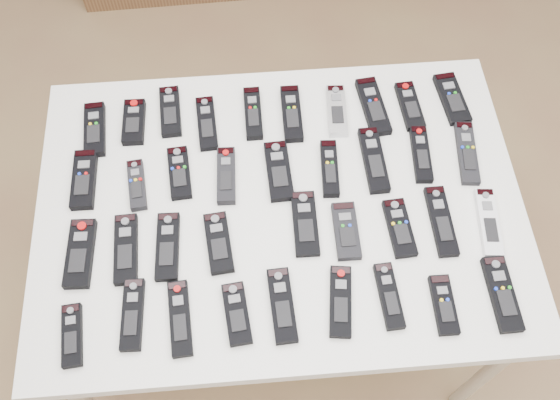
{
  "coord_description": "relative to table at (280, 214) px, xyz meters",
  "views": [
    {
      "loc": [
        -0.07,
        -0.76,
        2.18
      ],
      "look_at": [
        -0.01,
        0.01,
        0.8
      ],
      "focal_mm": 40.0,
      "sensor_mm": 36.0,
      "label": 1
    }
  ],
  "objects": [
    {
      "name": "remote_31",
      "position": [
        -0.12,
        -0.29,
        0.07
      ],
      "size": [
        0.07,
        0.15,
        0.02
      ],
      "primitive_type": "cube",
      "rotation": [
        0.0,
        0.0,
        0.1
      ],
      "color": "black",
      "rests_on": "table"
    },
    {
      "name": "remote_26",
      "position": [
        0.4,
        -0.09,
        0.07
      ],
      "size": [
        0.05,
        0.19,
        0.02
      ],
      "primitive_type": "cube",
      "rotation": [
        0.0,
        0.0,
        0.01
      ],
      "color": "black",
      "rests_on": "table"
    },
    {
      "name": "remote_20",
      "position": [
        -0.39,
        -0.1,
        0.07
      ],
      "size": [
        0.06,
        0.19,
        0.02
      ],
      "primitive_type": "cube",
      "rotation": [
        0.0,
        0.0,
        0.03
      ],
      "color": "black",
      "rests_on": "table"
    },
    {
      "name": "remote_8",
      "position": [
        0.39,
        0.28,
        0.07
      ],
      "size": [
        0.06,
        0.16,
        0.02
      ],
      "primitive_type": "cube",
      "rotation": [
        0.0,
        0.0,
        0.06
      ],
      "color": "black",
      "rests_on": "table"
    },
    {
      "name": "remote_19",
      "position": [
        -0.5,
        -0.11,
        0.07
      ],
      "size": [
        0.07,
        0.18,
        0.02
      ],
      "primitive_type": "cube",
      "rotation": [
        0.0,
        0.0,
        -0.04
      ],
      "color": "black",
      "rests_on": "table"
    },
    {
      "name": "remote_23",
      "position": [
        0.06,
        -0.07,
        0.07
      ],
      "size": [
        0.06,
        0.18,
        0.02
      ],
      "primitive_type": "cube",
      "rotation": [
        0.0,
        0.0,
        -0.02
      ],
      "color": "black",
      "rests_on": "table"
    },
    {
      "name": "remote_18",
      "position": [
        0.51,
        0.11,
        0.07
      ],
      "size": [
        0.07,
        0.2,
        0.02
      ],
      "primitive_type": "cube",
      "rotation": [
        0.0,
        0.0,
        -0.11
      ],
      "color": "black",
      "rests_on": "table"
    },
    {
      "name": "remote_16",
      "position": [
        0.26,
        0.11,
        0.07
      ],
      "size": [
        0.06,
        0.2,
        0.02
      ],
      "primitive_type": "cube",
      "rotation": [
        0.0,
        0.0,
        0.03
      ],
      "color": "black",
      "rests_on": "table"
    },
    {
      "name": "remote_28",
      "position": [
        -0.5,
        -0.31,
        0.07
      ],
      "size": [
        0.06,
        0.15,
        0.02
      ],
      "primitive_type": "cube",
      "rotation": [
        0.0,
        0.0,
        0.09
      ],
      "color": "black",
      "rests_on": "table"
    },
    {
      "name": "remote_32",
      "position": [
        -0.02,
        -0.28,
        0.07
      ],
      "size": [
        0.06,
        0.18,
        0.02
      ],
      "primitive_type": "cube",
      "rotation": [
        0.0,
        0.0,
        0.05
      ],
      "color": "black",
      "rests_on": "table"
    },
    {
      "name": "remote_22",
      "position": [
        -0.16,
        -0.1,
        0.07
      ],
      "size": [
        0.07,
        0.16,
        0.02
      ],
      "primitive_type": "cube",
      "rotation": [
        0.0,
        0.0,
        0.1
      ],
      "color": "black",
      "rests_on": "table"
    },
    {
      "name": "remote_24",
      "position": [
        0.16,
        -0.1,
        0.07
      ],
      "size": [
        0.06,
        0.15,
        0.02
      ],
      "primitive_type": "cube",
      "rotation": [
        0.0,
        0.0,
        -0.01
      ],
      "color": "black",
      "rests_on": "table"
    },
    {
      "name": "remote_29",
      "position": [
        -0.37,
        -0.27,
        0.07
      ],
      "size": [
        0.05,
        0.17,
        0.02
      ],
      "primitive_type": "cube",
      "rotation": [
        0.0,
        0.0,
        -0.03
      ],
      "color": "black",
      "rests_on": "table"
    },
    {
      "name": "remote_5",
      "position": [
        0.05,
        0.28,
        0.07
      ],
      "size": [
        0.05,
        0.18,
        0.02
      ],
      "primitive_type": "cube",
      "rotation": [
        0.0,
        0.0,
        -0.01
      ],
      "color": "black",
      "rests_on": "table"
    },
    {
      "name": "table",
      "position": [
        0.0,
        0.0,
        0.0
      ],
      "size": [
        1.25,
        0.88,
        0.78
      ],
      "color": "white",
      "rests_on": "ground"
    },
    {
      "name": "remote_4",
      "position": [
        -0.05,
        0.29,
        0.07
      ],
      "size": [
        0.05,
        0.17,
        0.02
      ],
      "primitive_type": "cube",
      "rotation": [
        0.0,
        0.0,
        0.0
      ],
      "color": "black",
      "rests_on": "table"
    },
    {
      "name": "remote_6",
      "position": [
        0.18,
        0.28,
        0.07
      ],
      "size": [
        0.06,
        0.17,
        0.02
      ],
      "primitive_type": "cube",
      "rotation": [
        0.0,
        0.0,
        -0.06
      ],
      "color": "#B7B7BC",
      "rests_on": "table"
    },
    {
      "name": "remote_27",
      "position": [
        0.52,
        -0.1,
        0.07
      ],
      "size": [
        0.06,
        0.19,
        0.02
      ],
      "primitive_type": "cube",
      "rotation": [
        0.0,
        0.0,
        -0.1
      ],
      "color": "silver",
      "rests_on": "table"
    },
    {
      "name": "ground",
      "position": [
        0.01,
        -0.01,
        -0.72
      ],
      "size": [
        4.0,
        4.0,
        0.0
      ],
      "primitive_type": "plane",
      "color": "#865B44",
      "rests_on": "ground"
    },
    {
      "name": "remote_36",
      "position": [
        0.5,
        -0.29,
        0.07
      ],
      "size": [
        0.06,
        0.19,
        0.02
      ],
      "primitive_type": "cube",
      "rotation": [
        0.0,
        0.0,
        0.02
      ],
      "color": "black",
      "rests_on": "table"
    },
    {
      "name": "remote_25",
      "position": [
        0.29,
        -0.1,
        0.07
      ],
      "size": [
        0.06,
        0.16,
        0.02
      ],
      "primitive_type": "cube",
      "rotation": [
        0.0,
        0.0,
        0.06
      ],
      "color": "black",
      "rests_on": "table"
    },
    {
      "name": "remote_11",
      "position": [
        -0.37,
        0.08,
        0.07
      ],
      "size": [
        0.06,
        0.15,
        0.02
      ],
      "primitive_type": "cube",
      "rotation": [
        0.0,
        0.0,
        0.11
      ],
      "color": "black",
      "rests_on": "table"
    },
    {
      "name": "remote_9",
      "position": [
        0.51,
        0.29,
        0.07
      ],
      "size": [
        0.08,
        0.18,
        0.02
      ],
      "primitive_type": "cube",
      "rotation": [
        0.0,
        0.0,
        0.1
      ],
      "color": "black",
      "rests_on": "table"
    },
    {
      "name": "remote_35",
      "position": [
        0.36,
        -0.31,
        0.07
      ],
      "size": [
        0.05,
        0.14,
        0.02
      ],
      "primitive_type": "cube",
      "rotation": [
        0.0,
        0.0,
        -0.01
      ],
      "color": "black",
      "rests_on": "table"
    },
    {
      "name": "remote_1",
      "position": [
        -0.38,
        0.28,
        0.07
      ],
      "size": [
        0.06,
        0.14,
        0.02
      ],
      "primitive_type": "cube",
      "rotation": [
        0.0,
        0.0,
        -0.02
      ],
      "color": "black",
      "rests_on": "table"
    },
    {
      "name": "remote_21",
      "position": [
        -0.29,
        -0.1,
        0.07
      ],
      "size": [
        0.06,
        0.18,
        0.02
      ],
      "primitive_type": "cube",
      "rotation": [
        0.0,
        0.0,
        -0.03
      ],
      "color": "black",
      "rests_on": "table"
    },
    {
      "name": "remote_33",
      "position": [
        0.12,
        -0.28,
        0.07
      ],
      "size": [
        0.07,
        0.18,
        0.02
      ],
      "primitive_type": "cube",
      "rotation": [
        0.0,
        0.0,
        -0.13
      ],
      "color": "black",
      "rests_on": "table"
    },
    {
      "name": "remote_0",
      "position": [
        -0.49,
        0.26,
        0.07
      ],
      "size": [
        0.06,
        0.17,
        0.02
      ],
      "primitive_type": "cube",
      "rotation": [
        0.0,
        0.0,
        0.06
      ],
      "color": "black",
      "rests_on": "table"
    },
    {
      "name": "remote_30",
      "position": [
        -0.26,
        -0.29,
        0.07
      ],
      "size": [
        0.06,
        0.18,
        0.02
      ],
      "primitive_type": "cube",
      "rotation": [
        0.0,
        0.0,
        0.07
      ],
      "color": "black",
      "rests_on": "table"
    },
    {
      "name": "remote_3",
      "position": [
        -0.18,
        0.26,
        0.07
      ],
      "size": [
        0.06,
        0.18,
        0.02
      ],
      "primitive_type": "cube",
      "rotation": [
        0.0,
        0.0,
        0.06
      ],
      "color": "black",
      "rests_on": "table"
    },
    {
      "name": "remote_12",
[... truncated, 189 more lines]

